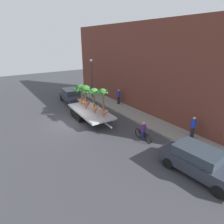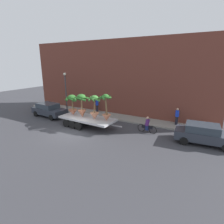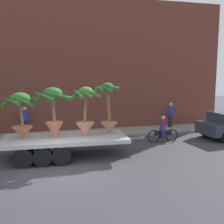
# 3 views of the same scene
# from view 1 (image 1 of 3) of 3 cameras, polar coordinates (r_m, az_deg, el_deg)

# --- Properties ---
(ground_plane) EXTENTS (60.00, 60.00, 0.00)m
(ground_plane) POSITION_cam_1_polar(r_m,az_deg,el_deg) (17.68, -12.27, -3.32)
(ground_plane) COLOR #38383D
(sidewalk) EXTENTS (24.00, 2.20, 0.15)m
(sidewalk) POSITION_cam_1_polar(r_m,az_deg,el_deg) (20.47, 3.63, 0.78)
(sidewalk) COLOR gray
(sidewalk) RESTS_ON ground
(building_facade) EXTENTS (24.00, 1.20, 8.79)m
(building_facade) POSITION_cam_1_polar(r_m,az_deg,el_deg) (20.48, 7.78, 13.13)
(building_facade) COLOR brown
(building_facade) RESTS_ON ground
(flatbed_trailer) EXTENTS (6.68, 2.59, 0.98)m
(flatbed_trailer) POSITION_cam_1_polar(r_m,az_deg,el_deg) (18.00, -6.91, 0.10)
(flatbed_trailer) COLOR #B7BABF
(flatbed_trailer) RESTS_ON ground
(potted_palm_rear) EXTENTS (1.37, 1.41, 2.30)m
(potted_palm_rear) POSITION_cam_1_polar(r_m,az_deg,el_deg) (16.54, -5.37, 3.16)
(potted_palm_rear) COLOR tan
(potted_palm_rear) RESTS_ON flatbed_trailer
(potted_palm_middle) EXTENTS (1.77, 1.82, 2.30)m
(potted_palm_middle) POSITION_cam_1_polar(r_m,az_deg,el_deg) (17.67, -7.99, 4.89)
(potted_palm_middle) COLOR #B26647
(potted_palm_middle) RESTS_ON flatbed_trailer
(potted_palm_front) EXTENTS (1.68, 1.63, 2.08)m
(potted_palm_front) POSITION_cam_1_polar(r_m,az_deg,el_deg) (19.04, -9.20, 5.44)
(potted_palm_front) COLOR #B26647
(potted_palm_front) RESTS_ON flatbed_trailer
(potted_palm_extra) EXTENTS (1.13, 1.20, 2.47)m
(potted_palm_extra) POSITION_cam_1_polar(r_m,az_deg,el_deg) (15.70, -2.68, 2.34)
(potted_palm_extra) COLOR #C17251
(potted_palm_extra) RESTS_ON flatbed_trailer
(cyclist) EXTENTS (1.84, 0.35, 1.54)m
(cyclist) POSITION_cam_1_polar(r_m,az_deg,el_deg) (14.43, 9.45, -5.94)
(cyclist) COLOR black
(cyclist) RESTS_ON ground
(parked_car) EXTENTS (4.52, 2.25, 1.58)m
(parked_car) POSITION_cam_1_polar(r_m,az_deg,el_deg) (11.88, 24.92, -13.33)
(parked_car) COLOR #2D333D
(parked_car) RESTS_ON ground
(trailing_car) EXTENTS (4.50, 2.23, 1.58)m
(trailing_car) POSITION_cam_1_polar(r_m,az_deg,el_deg) (23.39, -12.16, 4.88)
(trailing_car) COLOR #2D333D
(trailing_car) RESTS_ON ground
(pedestrian_near_gate) EXTENTS (0.36, 0.36, 1.71)m
(pedestrian_near_gate) POSITION_cam_1_polar(r_m,az_deg,el_deg) (15.40, 23.28, -4.15)
(pedestrian_near_gate) COLOR black
(pedestrian_near_gate) RESTS_ON sidewalk
(pedestrian_far_left) EXTENTS (0.36, 0.36, 1.71)m
(pedestrian_far_left) POSITION_cam_1_polar(r_m,az_deg,el_deg) (21.78, 2.03, 4.74)
(pedestrian_far_left) COLOR black
(pedestrian_far_left) RESTS_ON sidewalk
(street_lamp) EXTENTS (0.36, 0.36, 4.83)m
(street_lamp) POSITION_cam_1_polar(r_m,az_deg,el_deg) (23.78, -6.15, 11.43)
(street_lamp) COLOR #383D42
(street_lamp) RESTS_ON sidewalk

